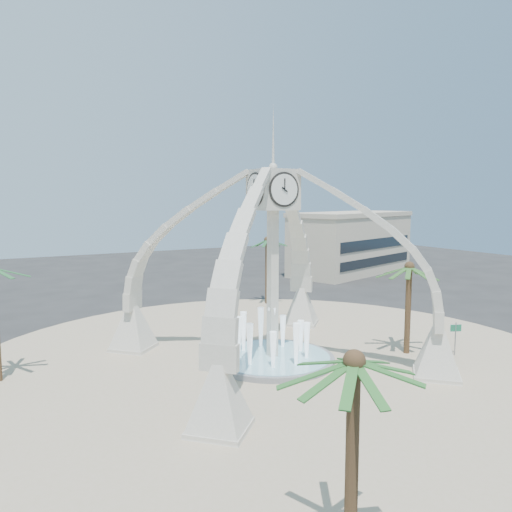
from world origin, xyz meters
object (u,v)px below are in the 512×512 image
palm_south (354,365)px  street_sign (456,332)px  clock_tower (273,263)px  fountain (272,358)px  palm_north (267,241)px  palm_east (409,268)px

palm_south → street_sign: (18.67, 11.54, -4.34)m
clock_tower → fountain: size_ratio=2.24×
palm_north → fountain: bearing=-119.5°
fountain → street_sign: bearing=-23.4°
palm_east → street_sign: bearing=-39.1°
fountain → palm_south: size_ratio=1.17×
clock_tower → street_sign: bearing=-23.3°
palm_south → street_sign: 22.37m
palm_east → palm_north: bearing=90.3°
street_sign → palm_north: bearing=119.2°
clock_tower → palm_north: (8.81, 15.60, -0.15)m
palm_south → palm_east: bearing=39.7°
clock_tower → street_sign: clock_tower is taller
clock_tower → palm_south: (-7.34, -16.44, -0.51)m
palm_north → clock_tower: bearing=-119.5°
clock_tower → street_sign: 13.26m
fountain → palm_north: 18.91m
fountain → street_sign: size_ratio=3.48×
palm_east → palm_north: 18.53m
clock_tower → palm_east: size_ratio=2.64×
fountain → street_sign: 12.42m
fountain → clock_tower: bearing=-90.0°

